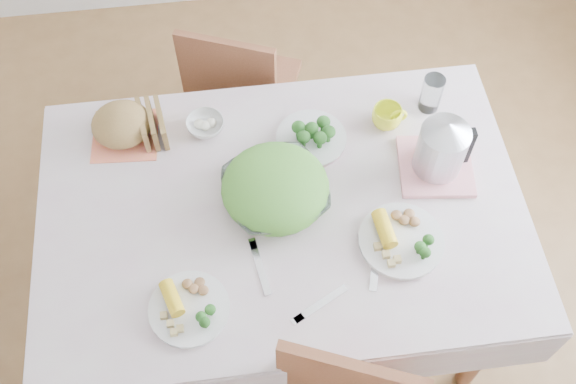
{
  "coord_description": "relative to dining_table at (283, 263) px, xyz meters",
  "views": [
    {
      "loc": [
        -0.12,
        -1.04,
        2.55
      ],
      "look_at": [
        0.02,
        0.02,
        0.82
      ],
      "focal_mm": 42.0,
      "sensor_mm": 36.0,
      "label": 1
    }
  ],
  "objects": [
    {
      "name": "napkin",
      "position": [
        -0.48,
        0.34,
        0.39
      ],
      "size": [
        0.23,
        0.23,
        0.0
      ],
      "primitive_type": "cube",
      "rotation": [
        0.0,
        0.0,
        -0.07
      ],
      "color": "#F47B56",
      "rests_on": "tablecloth"
    },
    {
      "name": "dinner_plate_left",
      "position": [
        -0.3,
        -0.3,
        0.4
      ],
      "size": [
        0.24,
        0.24,
        0.02
      ],
      "primitive_type": "cylinder",
      "rotation": [
        0.0,
        0.0,
        -0.03
      ],
      "color": "white",
      "rests_on": "tablecloth"
    },
    {
      "name": "fork_left",
      "position": [
        -0.09,
        -0.19,
        0.39
      ],
      "size": [
        0.05,
        0.18,
        0.0
      ],
      "primitive_type": "cube",
      "rotation": [
        0.0,
        0.0,
        0.16
      ],
      "color": "silver",
      "rests_on": "tablecloth"
    },
    {
      "name": "dining_table",
      "position": [
        0.0,
        0.0,
        0.0
      ],
      "size": [
        1.4,
        0.9,
        0.75
      ],
      "primitive_type": "cube",
      "color": "brown",
      "rests_on": "floor"
    },
    {
      "name": "glass_tumbler",
      "position": [
        0.54,
        0.33,
        0.45
      ],
      "size": [
        0.09,
        0.09,
        0.14
      ],
      "primitive_type": "cylinder",
      "rotation": [
        0.0,
        0.0,
        0.24
      ],
      "color": "white",
      "rests_on": "tablecloth"
    },
    {
      "name": "knife",
      "position": [
        0.07,
        -0.33,
        0.39
      ],
      "size": [
        0.17,
        0.1,
        0.0
      ],
      "primitive_type": "cube",
      "rotation": [
        0.0,
        0.0,
        2.05
      ],
      "color": "silver",
      "rests_on": "tablecloth"
    },
    {
      "name": "floor",
      "position": [
        0.0,
        0.0,
        -0.38
      ],
      "size": [
        3.6,
        3.6,
        0.0
      ],
      "primitive_type": "plane",
      "color": "brown",
      "rests_on": "ground"
    },
    {
      "name": "dinner_plate_right",
      "position": [
        0.34,
        -0.16,
        0.4
      ],
      "size": [
        0.31,
        0.31,
        0.02
      ],
      "primitive_type": "cylinder",
      "rotation": [
        0.0,
        0.0,
        -0.23
      ],
      "color": "white",
      "rests_on": "tablecloth"
    },
    {
      "name": "salad_bowl",
      "position": [
        -0.02,
        0.04,
        0.43
      ],
      "size": [
        0.38,
        0.38,
        0.08
      ],
      "primitive_type": "imported",
      "rotation": [
        0.0,
        0.0,
        0.24
      ],
      "color": "white",
      "rests_on": "tablecloth"
    },
    {
      "name": "broccoli_plate",
      "position": [
        0.13,
        0.24,
        0.4
      ],
      "size": [
        0.26,
        0.26,
        0.02
      ],
      "primitive_type": "cylinder",
      "rotation": [
        0.0,
        0.0,
        0.12
      ],
      "color": "beige",
      "rests_on": "tablecloth"
    },
    {
      "name": "chair_far",
      "position": [
        -0.06,
        0.79,
        0.09
      ],
      "size": [
        0.5,
        0.5,
        0.85
      ],
      "primitive_type": "cube",
      "rotation": [
        0.0,
        0.0,
        2.76
      ],
      "color": "brown",
      "rests_on": "floor"
    },
    {
      "name": "tablecloth",
      "position": [
        0.0,
        0.0,
        0.38
      ],
      "size": [
        1.5,
        1.0,
        0.01
      ],
      "primitive_type": "cube",
      "color": "beige",
      "rests_on": "dining_table"
    },
    {
      "name": "bread_loaf",
      "position": [
        -0.48,
        0.34,
        0.45
      ],
      "size": [
        0.25,
        0.25,
        0.12
      ],
      "primitive_type": "ellipsoid",
      "rotation": [
        0.0,
        0.0,
        0.42
      ],
      "color": "brown",
      "rests_on": "napkin"
    },
    {
      "name": "yellow_mug",
      "position": [
        0.38,
        0.28,
        0.43
      ],
      "size": [
        0.1,
        0.1,
        0.08
      ],
      "primitive_type": "imported",
      "rotation": [
        0.0,
        0.0,
        -0.01
      ],
      "color": "#F7FF28",
      "rests_on": "tablecloth"
    },
    {
      "name": "electric_kettle",
      "position": [
        0.5,
        0.09,
        0.51
      ],
      "size": [
        0.19,
        0.19,
        0.21
      ],
      "primitive_type": "cylinder",
      "rotation": [
        0.0,
        0.0,
        0.29
      ],
      "color": "#B2B5BA",
      "rests_on": "pink_tray"
    },
    {
      "name": "fork_right",
      "position": [
        0.25,
        -0.22,
        0.39
      ],
      "size": [
        0.07,
        0.19,
        0.0
      ],
      "primitive_type": "cube",
      "rotation": [
        0.0,
        0.0,
        -0.28
      ],
      "color": "silver",
      "rests_on": "tablecloth"
    },
    {
      "name": "pink_tray",
      "position": [
        0.5,
        0.09,
        0.4
      ],
      "size": [
        0.26,
        0.26,
        0.02
      ],
      "primitive_type": "cube",
      "rotation": [
        0.0,
        0.0,
        -0.12
      ],
      "color": "pink",
      "rests_on": "tablecloth"
    },
    {
      "name": "fruit_bowl",
      "position": [
        -0.21,
        0.34,
        0.41
      ],
      "size": [
        0.16,
        0.16,
        0.04
      ],
      "primitive_type": "imported",
      "rotation": [
        0.0,
        0.0,
        0.38
      ],
      "color": "white",
      "rests_on": "tablecloth"
    }
  ]
}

